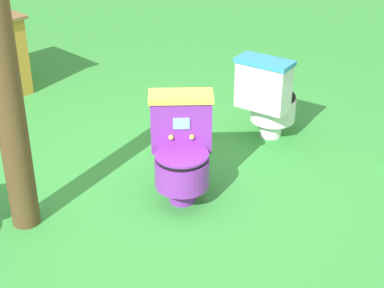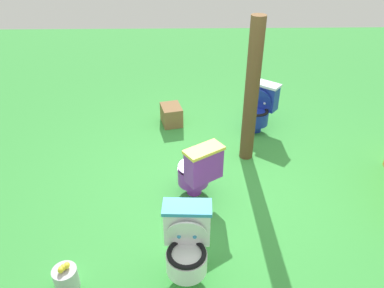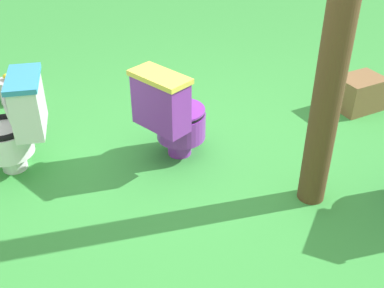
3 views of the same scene
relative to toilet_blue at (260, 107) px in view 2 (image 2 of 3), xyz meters
name	(u,v)px [view 2 (image 2 of 3)]	position (x,y,z in m)	size (l,w,h in m)	color
ground	(218,184)	(1.36, -0.72, -0.37)	(14.00, 14.00, 0.00)	green
toilet_blue	(260,107)	(0.00, 0.00, 0.00)	(0.64, 0.62, 0.73)	#192D9E
toilet_white	(187,243)	(2.65, -1.12, 0.00)	(0.51, 0.44, 0.73)	white
toilet_purple	(198,170)	(1.56, -0.98, 0.00)	(0.63, 0.61, 0.73)	purple
wooden_post	(252,93)	(0.75, -0.29, 0.58)	(0.18, 0.18, 1.90)	brown
small_crate	(171,115)	(-0.20, -1.34, -0.22)	(0.39, 0.29, 0.30)	brown
lemon_bucket	(66,278)	(2.80, -2.21, -0.26)	(0.22, 0.22, 0.28)	#B7B7BF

